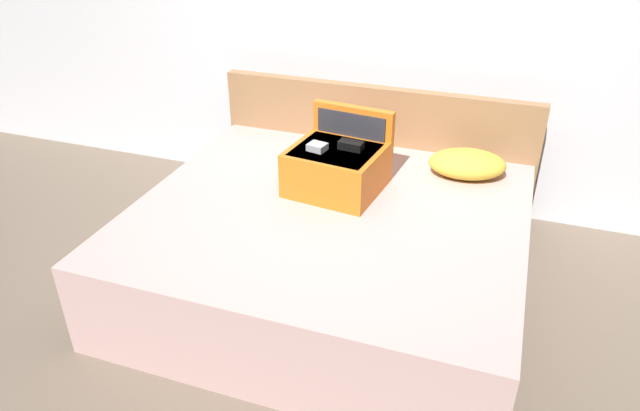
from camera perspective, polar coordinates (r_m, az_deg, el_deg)
ground_plane at (r=3.14m, az=-1.61°, el=-12.11°), size 12.00×12.00×0.00m
back_wall at (r=4.00m, az=6.95°, el=18.10°), size 8.00×0.10×2.60m
bed at (r=3.28m, az=0.81°, el=-4.31°), size 2.07×1.86×0.52m
headboard at (r=4.00m, az=5.28°, el=5.34°), size 2.11×0.08×0.90m
hard_case_large at (r=3.29m, az=1.73°, el=4.04°), size 0.54×0.53×0.43m
pillow_near_headboard at (r=3.56m, az=14.16°, el=3.97°), size 0.50×0.37×0.16m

